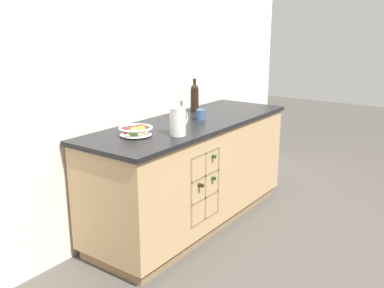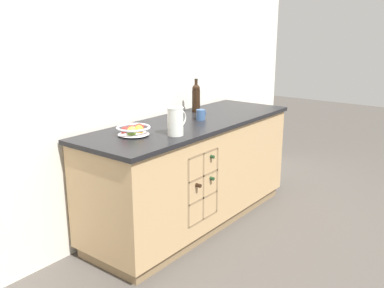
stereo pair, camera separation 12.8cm
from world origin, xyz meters
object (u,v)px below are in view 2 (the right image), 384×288
(white_pitcher, at_px, (176,121))
(ceramic_mug, at_px, (201,115))
(standing_wine_bottle, at_px, (196,97))
(fruit_bowl, at_px, (134,130))

(white_pitcher, xyz_separation_m, ceramic_mug, (0.54, 0.17, -0.06))
(white_pitcher, height_order, ceramic_mug, white_pitcher)
(white_pitcher, bearing_deg, standing_wine_bottle, 27.55)
(fruit_bowl, relative_size, standing_wine_bottle, 0.81)
(fruit_bowl, height_order, standing_wine_bottle, standing_wine_bottle)
(white_pitcher, height_order, standing_wine_bottle, standing_wine_bottle)
(fruit_bowl, relative_size, ceramic_mug, 2.22)
(ceramic_mug, height_order, standing_wine_bottle, standing_wine_bottle)
(ceramic_mug, bearing_deg, fruit_bowl, 174.69)
(fruit_bowl, distance_m, standing_wine_bottle, 1.01)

